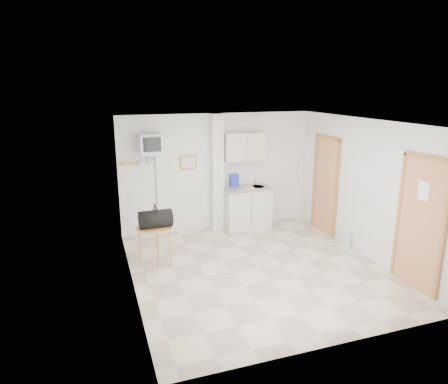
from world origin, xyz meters
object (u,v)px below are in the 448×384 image
object	(u,v)px
crt_television	(151,145)
duffel_bag	(155,219)
round_table	(155,233)
water_bottle	(348,241)

from	to	relation	value
crt_television	duffel_bag	size ratio (longest dim) A/B	3.83
round_table	water_bottle	bearing A→B (deg)	-6.59
water_bottle	duffel_bag	bearing A→B (deg)	173.88
crt_television	duffel_bag	bearing A→B (deg)	-97.29
round_table	duffel_bag	size ratio (longest dim) A/B	1.30
round_table	duffel_bag	xyz separation A→B (m)	(0.02, -0.03, 0.26)
duffel_bag	water_bottle	bearing A→B (deg)	-8.04
duffel_bag	round_table	bearing A→B (deg)	120.56
crt_television	round_table	xyz separation A→B (m)	(-0.20, -1.37, -1.31)
crt_television	water_bottle	world-z (taller)	crt_television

